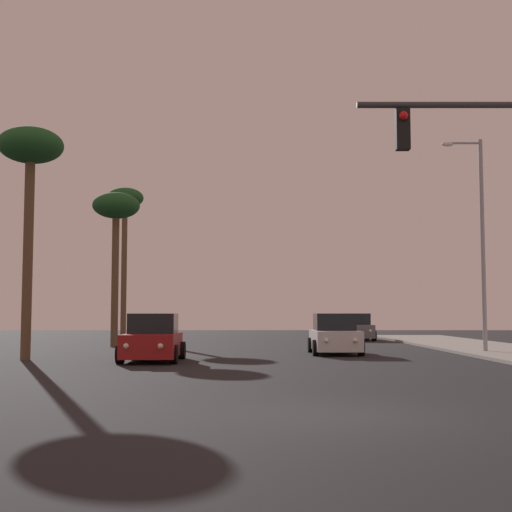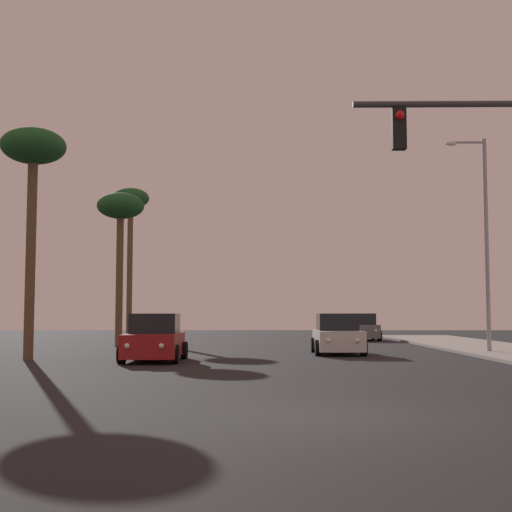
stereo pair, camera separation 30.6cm
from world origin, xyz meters
name	(u,v)px [view 1 (the left image)]	position (x,y,z in m)	size (l,w,h in m)	color
ground_plane	(338,415)	(0.00, 0.00, 0.00)	(120.00, 120.00, 0.00)	black
car_red	(152,340)	(-5.02, 13.39, 0.76)	(2.04, 4.34, 1.68)	maroon
car_grey	(355,328)	(4.97, 33.22, 0.76)	(2.04, 4.33, 1.68)	slate
car_white	(334,336)	(1.91, 17.85, 0.76)	(2.04, 4.31, 1.68)	silver
street_lamp	(479,232)	(8.12, 18.08, 5.12)	(1.74, 0.24, 9.00)	#99999E
palm_tree_mid	(115,213)	(-8.50, 24.00, 6.78)	(2.40, 2.40, 7.83)	brown
palm_tree_far	(124,207)	(-9.91, 34.00, 8.57)	(2.40, 2.40, 9.86)	brown
palm_tree_near	(30,158)	(-9.72, 14.00, 7.43)	(2.40, 2.40, 8.56)	brown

